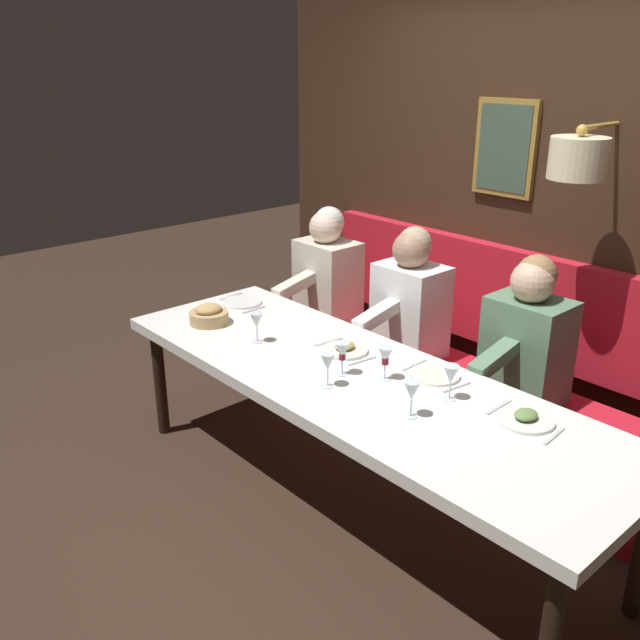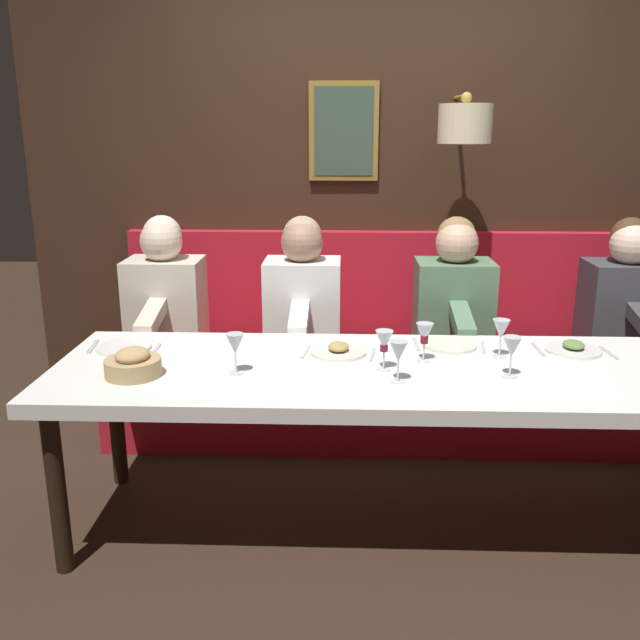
# 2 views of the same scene
# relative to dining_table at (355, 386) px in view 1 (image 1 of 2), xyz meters

# --- Properties ---
(ground_plane) EXTENTS (12.00, 12.00, 0.00)m
(ground_plane) POSITION_rel_dining_table_xyz_m (0.00, 0.00, -0.68)
(ground_plane) COLOR #332319
(dining_table) EXTENTS (0.90, 2.79, 0.74)m
(dining_table) POSITION_rel_dining_table_xyz_m (0.00, 0.00, 0.00)
(dining_table) COLOR silver
(dining_table) RESTS_ON ground_plane
(banquette_bench) EXTENTS (0.52, 2.99, 0.45)m
(banquette_bench) POSITION_rel_dining_table_xyz_m (0.89, 0.00, -0.45)
(banquette_bench) COLOR red
(banquette_bench) RESTS_ON ground_plane
(back_wall_panel) EXTENTS (0.59, 4.19, 2.90)m
(back_wall_panel) POSITION_rel_dining_table_xyz_m (1.46, -0.00, 0.68)
(back_wall_panel) COLOR #382316
(back_wall_panel) RESTS_ON ground_plane
(diner_near) EXTENTS (0.60, 0.40, 0.79)m
(diner_near) POSITION_rel_dining_table_xyz_m (0.88, -0.37, 0.14)
(diner_near) COLOR #567A5B
(diner_near) RESTS_ON banquette_bench
(diner_middle) EXTENTS (0.60, 0.40, 0.79)m
(diner_middle) POSITION_rel_dining_table_xyz_m (0.88, 0.43, 0.14)
(diner_middle) COLOR white
(diner_middle) RESTS_ON banquette_bench
(diner_far) EXTENTS (0.60, 0.40, 0.79)m
(diner_far) POSITION_rel_dining_table_xyz_m (0.88, 1.17, 0.14)
(diner_far) COLOR beige
(diner_far) RESTS_ON banquette_bench
(place_setting_0) EXTENTS (0.24, 0.32, 0.01)m
(place_setting_0) POSITION_rel_dining_table_xyz_m (0.27, -0.26, 0.07)
(place_setting_0) COLOR silver
(place_setting_0) RESTS_ON dining_table
(place_setting_1) EXTENTS (0.24, 0.32, 0.05)m
(place_setting_1) POSITION_rel_dining_table_xyz_m (0.22, -0.79, 0.07)
(place_setting_1) COLOR silver
(place_setting_1) RESTS_ON dining_table
(place_setting_2) EXTENTS (0.24, 0.32, 0.01)m
(place_setting_2) POSITION_rel_dining_table_xyz_m (0.19, 1.18, 0.07)
(place_setting_2) COLOR white
(place_setting_2) RESTS_ON dining_table
(place_setting_3) EXTENTS (0.24, 0.33, 0.05)m
(place_setting_3) POSITION_rel_dining_table_xyz_m (0.15, 0.23, 0.07)
(place_setting_3) COLOR silver
(place_setting_3) RESTS_ON dining_table
(wine_glass_0) EXTENTS (0.07, 0.07, 0.16)m
(wine_glass_0) POSITION_rel_dining_table_xyz_m (-0.11, -0.44, 0.18)
(wine_glass_0) COLOR silver
(wine_glass_0) RESTS_ON dining_table
(wine_glass_1) EXTENTS (0.07, 0.07, 0.16)m
(wine_glass_1) POSITION_rel_dining_table_xyz_m (0.14, -0.45, 0.18)
(wine_glass_1) COLOR silver
(wine_glass_1) RESTS_ON dining_table
(wine_glass_2) EXTENTS (0.07, 0.07, 0.16)m
(wine_glass_2) POSITION_rel_dining_table_xyz_m (-0.18, -0.00, 0.18)
(wine_glass_2) COLOR silver
(wine_glass_2) RESTS_ON dining_table
(wine_glass_3) EXTENTS (0.07, 0.07, 0.16)m
(wine_glass_3) POSITION_rel_dining_table_xyz_m (-0.04, 0.05, 0.18)
(wine_glass_3) COLOR silver
(wine_glass_3) RESTS_ON dining_table
(wine_glass_4) EXTENTS (0.07, 0.07, 0.16)m
(wine_glass_4) POSITION_rel_dining_table_xyz_m (-0.10, 0.63, 0.18)
(wine_glass_4) COLOR silver
(wine_glass_4) RESTS_ON dining_table
(wine_glass_5) EXTENTS (0.07, 0.07, 0.16)m
(wine_glass_5) POSITION_rel_dining_table_xyz_m (0.07, -0.13, 0.18)
(wine_glass_5) COLOR silver
(wine_glass_5) RESTS_ON dining_table
(bread_bowl) EXTENTS (0.22, 0.22, 0.12)m
(bread_bowl) POSITION_rel_dining_table_xyz_m (-0.15, 1.03, 0.11)
(bread_bowl) COLOR tan
(bread_bowl) RESTS_ON dining_table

